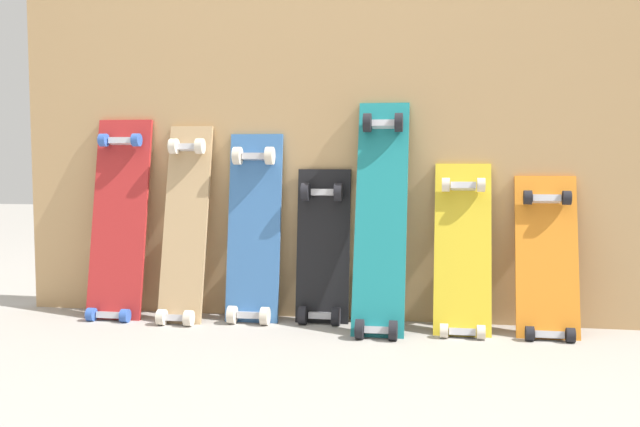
{
  "coord_description": "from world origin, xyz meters",
  "views": [
    {
      "loc": [
        0.44,
        -2.61,
        0.62
      ],
      "look_at": [
        0.0,
        -0.07,
        0.42
      ],
      "focal_mm": 39.4,
      "sensor_mm": 36.0,
      "label": 1
    }
  ],
  "objects": [
    {
      "name": "ground_plane",
      "position": [
        0.0,
        0.0,
        0.0
      ],
      "size": [
        12.0,
        12.0,
        0.0
      ],
      "primitive_type": "plane",
      "color": "#9E9991"
    },
    {
      "name": "plywood_wall_panel",
      "position": [
        0.0,
        0.07,
        0.77
      ],
      "size": [
        2.46,
        0.04,
        1.54
      ],
      "primitive_type": "cube",
      "color": "tan",
      "rests_on": "ground"
    },
    {
      "name": "skateboard_red",
      "position": [
        -0.81,
        -0.05,
        0.35
      ],
      "size": [
        0.22,
        0.23,
        0.85
      ],
      "color": "#B22626",
      "rests_on": "ground"
    },
    {
      "name": "skateboard_natural",
      "position": [
        -0.53,
        -0.06,
        0.34
      ],
      "size": [
        0.17,
        0.25,
        0.82
      ],
      "color": "tan",
      "rests_on": "ground"
    },
    {
      "name": "skateboard_blue",
      "position": [
        -0.27,
        -0.02,
        0.33
      ],
      "size": [
        0.2,
        0.19,
        0.78
      ],
      "color": "#386BAD",
      "rests_on": "ground"
    },
    {
      "name": "skateboard_black",
      "position": [
        -0.0,
        -0.01,
        0.26
      ],
      "size": [
        0.2,
        0.15,
        0.64
      ],
      "color": "black",
      "rests_on": "ground"
    },
    {
      "name": "skateboard_teal",
      "position": [
        0.23,
        -0.1,
        0.38
      ],
      "size": [
        0.19,
        0.33,
        0.89
      ],
      "color": "#197A7F",
      "rests_on": "ground"
    },
    {
      "name": "skateboard_yellow",
      "position": [
        0.52,
        -0.07,
        0.26
      ],
      "size": [
        0.2,
        0.25,
        0.68
      ],
      "color": "gold",
      "rests_on": "ground"
    },
    {
      "name": "skateboard_orange",
      "position": [
        0.81,
        -0.06,
        0.24
      ],
      "size": [
        0.21,
        0.24,
        0.63
      ],
      "color": "orange",
      "rests_on": "ground"
    }
  ]
}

